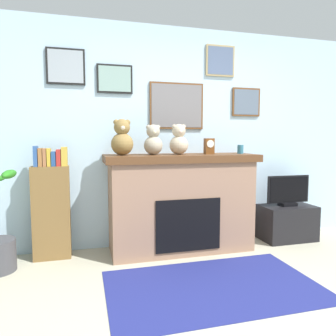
{
  "coord_description": "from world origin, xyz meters",
  "views": [
    {
      "loc": [
        -1.12,
        -1.74,
        1.28
      ],
      "look_at": [
        -0.21,
        1.66,
        0.95
      ],
      "focal_mm": 33.68,
      "sensor_mm": 36.0,
      "label": 1
    }
  ],
  "objects_px": {
    "fireplace": "(181,202)",
    "bookshelf": "(51,207)",
    "teddy_bear_brown": "(122,139)",
    "teddy_bear_cream": "(179,141)",
    "tv_stand": "(287,223)",
    "mantel_clock": "(209,146)",
    "candle_jar": "(240,149)",
    "television": "(288,191)",
    "teddy_bear_tan": "(153,141)"
  },
  "relations": [
    {
      "from": "tv_stand",
      "to": "teddy_bear_brown",
      "type": "xyz_separation_m",
      "value": [
        -2.07,
        -0.01,
        1.06
      ]
    },
    {
      "from": "fireplace",
      "to": "bookshelf",
      "type": "distance_m",
      "value": 1.41
    },
    {
      "from": "bookshelf",
      "to": "television",
      "type": "bearing_deg",
      "value": -2.06
    },
    {
      "from": "mantel_clock",
      "to": "teddy_bear_tan",
      "type": "xyz_separation_m",
      "value": [
        -0.66,
        0.0,
        0.06
      ]
    },
    {
      "from": "teddy_bear_brown",
      "to": "teddy_bear_tan",
      "type": "height_order",
      "value": "teddy_bear_brown"
    },
    {
      "from": "mantel_clock",
      "to": "teddy_bear_brown",
      "type": "bearing_deg",
      "value": 179.96
    },
    {
      "from": "fireplace",
      "to": "tv_stand",
      "type": "xyz_separation_m",
      "value": [
        1.41,
        -0.01,
        -0.34
      ]
    },
    {
      "from": "television",
      "to": "teddy_bear_cream",
      "type": "bearing_deg",
      "value": -179.85
    },
    {
      "from": "mantel_clock",
      "to": "teddy_bear_cream",
      "type": "relative_size",
      "value": 0.53
    },
    {
      "from": "teddy_bear_cream",
      "to": "teddy_bear_brown",
      "type": "bearing_deg",
      "value": -179.99
    },
    {
      "from": "bookshelf",
      "to": "teddy_bear_tan",
      "type": "xyz_separation_m",
      "value": [
        1.08,
        -0.11,
        0.69
      ]
    },
    {
      "from": "tv_stand",
      "to": "teddy_bear_tan",
      "type": "relative_size",
      "value": 2.01
    },
    {
      "from": "tv_stand",
      "to": "teddy_bear_brown",
      "type": "height_order",
      "value": "teddy_bear_brown"
    },
    {
      "from": "teddy_bear_cream",
      "to": "tv_stand",
      "type": "bearing_deg",
      "value": 0.2
    },
    {
      "from": "bookshelf",
      "to": "teddy_bear_tan",
      "type": "distance_m",
      "value": 1.29
    },
    {
      "from": "tv_stand",
      "to": "mantel_clock",
      "type": "xyz_separation_m",
      "value": [
        -1.08,
        -0.01,
        0.97
      ]
    },
    {
      "from": "candle_jar",
      "to": "teddy_bear_tan",
      "type": "bearing_deg",
      "value": -179.98
    },
    {
      "from": "television",
      "to": "mantel_clock",
      "type": "bearing_deg",
      "value": -179.76
    },
    {
      "from": "mantel_clock",
      "to": "teddy_bear_brown",
      "type": "distance_m",
      "value": 1.0
    },
    {
      "from": "fireplace",
      "to": "teddy_bear_tan",
      "type": "relative_size",
      "value": 5.16
    },
    {
      "from": "teddy_bear_cream",
      "to": "teddy_bear_tan",
      "type": "bearing_deg",
      "value": 180.0
    },
    {
      "from": "mantel_clock",
      "to": "teddy_bear_tan",
      "type": "height_order",
      "value": "teddy_bear_tan"
    },
    {
      "from": "fireplace",
      "to": "candle_jar",
      "type": "bearing_deg",
      "value": -1.38
    },
    {
      "from": "teddy_bear_brown",
      "to": "teddy_bear_cream",
      "type": "bearing_deg",
      "value": 0.01
    },
    {
      "from": "fireplace",
      "to": "teddy_bear_brown",
      "type": "relative_size",
      "value": 4.45
    },
    {
      "from": "teddy_bear_brown",
      "to": "bookshelf",
      "type": "bearing_deg",
      "value": 171.96
    },
    {
      "from": "candle_jar",
      "to": "teddy_bear_cream",
      "type": "relative_size",
      "value": 0.31
    },
    {
      "from": "candle_jar",
      "to": "teddy_bear_tan",
      "type": "relative_size",
      "value": 0.31
    },
    {
      "from": "bookshelf",
      "to": "teddy_bear_cream",
      "type": "bearing_deg",
      "value": -4.37
    },
    {
      "from": "television",
      "to": "teddy_bear_brown",
      "type": "relative_size",
      "value": 1.49
    },
    {
      "from": "fireplace",
      "to": "bookshelf",
      "type": "bearing_deg",
      "value": 176.46
    },
    {
      "from": "tv_stand",
      "to": "teddy_bear_cream",
      "type": "relative_size",
      "value": 1.96
    },
    {
      "from": "bookshelf",
      "to": "candle_jar",
      "type": "bearing_deg",
      "value": -2.8
    },
    {
      "from": "fireplace",
      "to": "television",
      "type": "height_order",
      "value": "fireplace"
    },
    {
      "from": "fireplace",
      "to": "mantel_clock",
      "type": "relative_size",
      "value": 9.47
    },
    {
      "from": "mantel_clock",
      "to": "teddy_bear_tan",
      "type": "distance_m",
      "value": 0.66
    },
    {
      "from": "fireplace",
      "to": "teddy_bear_brown",
      "type": "distance_m",
      "value": 0.98
    },
    {
      "from": "teddy_bear_cream",
      "to": "bookshelf",
      "type": "bearing_deg",
      "value": 175.63
    },
    {
      "from": "candle_jar",
      "to": "teddy_bear_brown",
      "type": "xyz_separation_m",
      "value": [
        -1.39,
        -0.0,
        0.12
      ]
    },
    {
      "from": "tv_stand",
      "to": "candle_jar",
      "type": "bearing_deg",
      "value": -179.6
    },
    {
      "from": "fireplace",
      "to": "television",
      "type": "relative_size",
      "value": 2.99
    },
    {
      "from": "tv_stand",
      "to": "television",
      "type": "height_order",
      "value": "television"
    },
    {
      "from": "teddy_bear_cream",
      "to": "mantel_clock",
      "type": "bearing_deg",
      "value": -0.12
    },
    {
      "from": "television",
      "to": "teddy_bear_brown",
      "type": "distance_m",
      "value": 2.17
    },
    {
      "from": "teddy_bear_tan",
      "to": "mantel_clock",
      "type": "bearing_deg",
      "value": -0.07
    },
    {
      "from": "television",
      "to": "candle_jar",
      "type": "relative_size",
      "value": 5.51
    },
    {
      "from": "fireplace",
      "to": "teddy_bear_cream",
      "type": "distance_m",
      "value": 0.7
    },
    {
      "from": "television",
      "to": "teddy_bear_tan",
      "type": "bearing_deg",
      "value": -179.88
    },
    {
      "from": "fireplace",
      "to": "teddy_bear_tan",
      "type": "distance_m",
      "value": 0.77
    },
    {
      "from": "teddy_bear_brown",
      "to": "teddy_bear_cream",
      "type": "height_order",
      "value": "teddy_bear_brown"
    }
  ]
}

